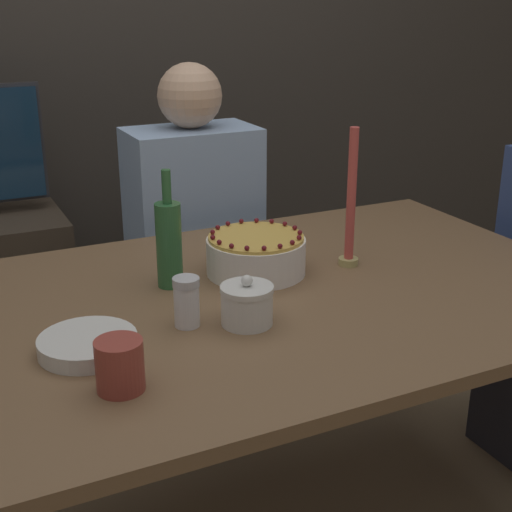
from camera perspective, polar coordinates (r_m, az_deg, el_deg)
name	(u,v)px	position (r m, az deg, el deg)	size (l,w,h in m)	color
wall_behind	(81,15)	(2.82, -13.81, 18.24)	(8.00, 0.05, 2.60)	#38332D
dining_table	(244,333)	(1.66, -0.99, -6.19)	(1.69, 1.00, 0.73)	brown
cake	(256,254)	(1.74, 0.00, 0.12)	(0.24, 0.24, 0.11)	white
sugar_bowl	(247,305)	(1.47, -0.73, -3.90)	(0.11, 0.11, 0.11)	silver
sugar_shaker	(187,302)	(1.47, -5.57, -3.65)	(0.06, 0.06, 0.11)	white
plate_stack	(88,344)	(1.41, -13.31, -6.88)	(0.19, 0.19, 0.03)	silver
candle	(351,209)	(1.77, 7.59, 3.75)	(0.05, 0.05, 0.35)	tan
bottle	(169,243)	(1.65, -6.98, 1.06)	(0.06, 0.06, 0.28)	#2D6638
cup	(120,365)	(1.26, -10.85, -8.58)	(0.08, 0.08, 0.09)	#993D33
person_man_blue_shirt	(195,272)	(2.35, -4.87, -1.29)	(0.40, 0.34, 1.18)	#2D2D38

